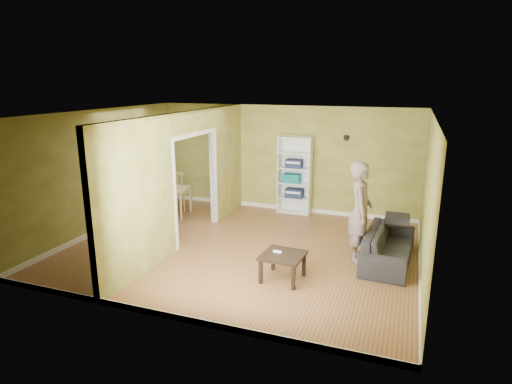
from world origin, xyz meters
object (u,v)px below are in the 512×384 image
dining_table (165,191)px  chair_far (183,190)px  chair_left (142,192)px  sofa (389,241)px  bookshelf (295,175)px  person (361,203)px  chair_near (156,203)px  coffee_table (283,258)px

dining_table → chair_far: bearing=78.1°
dining_table → chair_left: chair_left is taller
sofa → bookshelf: (-2.36, 2.26, 0.57)m
dining_table → sofa: bearing=-10.7°
person → chair_near: (-4.59, 0.51, -0.59)m
bookshelf → chair_left: size_ratio=1.85×
bookshelf → coffee_table: size_ratio=2.85×
chair_far → coffee_table: bearing=148.0°
coffee_table → chair_near: (-3.54, 1.77, 0.11)m
sofa → chair_near: size_ratio=2.05×
chair_left → chair_far: bearing=110.4°
dining_table → chair_far: chair_far is taller
dining_table → chair_near: bearing=-78.7°
person → coffee_table: person is taller
coffee_table → sofa: bearing=41.2°
person → chair_far: (-4.58, 1.71, -0.57)m
sofa → coffee_table: 2.10m
person → chair_left: 5.55m
sofa → dining_table: 5.34m
person → chair_left: bearing=71.0°
sofa → dining_table: sofa is taller
sofa → dining_table: bearing=82.5°
chair_left → chair_near: (0.81, -0.63, -0.03)m
coffee_table → dining_table: bearing=147.0°
person → coffee_table: size_ratio=3.22×
person → chair_near: bearing=76.6°
sofa → chair_near: chair_near is taller
person → chair_far: 4.92m
coffee_table → dining_table: dining_table is taller
sofa → bookshelf: 3.32m
person → chair_far: person is taller
sofa → person: 0.88m
chair_left → chair_near: 1.03m
bookshelf → chair_left: bearing=-160.8°
chair_near → chair_far: size_ratio=0.97×
chair_near → chair_far: (0.00, 1.20, 0.01)m
chair_near → chair_far: 1.20m
bookshelf → chair_far: bearing=-166.2°
chair_far → chair_left: bearing=43.1°
sofa → chair_near: (-5.12, 0.39, 0.11)m
bookshelf → coffee_table: bearing=-77.9°
chair_left → bookshelf: bearing=94.7°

